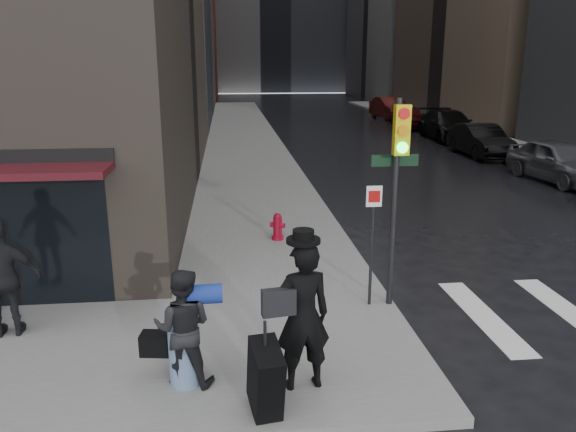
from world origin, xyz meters
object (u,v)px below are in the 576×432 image
man_jeans (183,327)px  parked_car_2 (481,141)px  man_overcoat (295,326)px  parked_car_5 (390,108)px  parked_car_4 (408,117)px  parked_car_3 (448,125)px  parked_car_1 (558,161)px  fire_hydrant (278,228)px  man_greycoat (4,279)px  traffic_light (395,176)px

man_jeans → parked_car_2: 22.04m
man_overcoat → parked_car_5: size_ratio=0.44×
parked_car_4 → parked_car_5: (0.44, 5.77, 0.08)m
man_overcoat → parked_car_3: man_overcoat is taller
parked_car_1 → parked_car_3: bearing=82.8°
parked_car_3 → fire_hydrant: bearing=-119.9°
man_jeans → parked_car_4: (12.65, 29.76, -0.22)m
parked_car_3 → parked_car_4: parked_car_3 is taller
man_jeans → man_greycoat: man_greycoat is taller
parked_car_2 → fire_hydrant: bearing=-130.8°
man_jeans → parked_car_1: bearing=-127.5°
parked_car_2 → man_overcoat: bearing=-120.0°
traffic_light → parked_car_4: traffic_light is taller
man_jeans → fire_hydrant: bearing=-98.2°
man_jeans → traffic_light: traffic_light is taller
man_overcoat → man_greycoat: bearing=-34.7°
man_greycoat → parked_car_5: 37.40m
man_jeans → parked_car_5: (13.09, 35.53, -0.13)m
man_jeans → traffic_light: size_ratio=0.45×
traffic_light → parked_car_3: traffic_light is taller
man_jeans → fire_hydrant: 6.41m
parked_car_2 → parked_car_4: size_ratio=1.03×
fire_hydrant → traffic_light: bearing=-68.0°
man_overcoat → traffic_light: size_ratio=0.61×
traffic_light → parked_car_2: (8.98, 16.09, -1.73)m
fire_hydrant → man_greycoat: bearing=-136.3°
man_jeans → parked_car_4: size_ratio=0.37×
traffic_light → fire_hydrant: size_ratio=5.47×
parked_car_2 → parked_car_1: bearing=-85.9°
parked_car_1 → parked_car_4: 17.31m
man_overcoat → parked_car_4: bearing=-119.4°
traffic_light → parked_car_4: size_ratio=0.82×
man_greycoat → parked_car_5: size_ratio=0.38×
parked_car_1 → parked_car_3: parked_car_3 is taller
man_greycoat → parked_car_4: size_ratio=0.43×
man_greycoat → fire_hydrant: (4.65, 4.44, -0.65)m
parked_car_5 → fire_hydrant: bearing=-116.0°
fire_hydrant → parked_car_3: parked_car_3 is taller
traffic_light → fire_hydrant: bearing=112.0°
man_greycoat → parked_car_3: size_ratio=0.33×
parked_car_1 → man_greycoat: bearing=-150.9°
man_greycoat → parked_car_2: (15.25, 16.52, -0.35)m
parked_car_1 → parked_car_2: parked_car_1 is taller
man_overcoat → man_jeans: man_overcoat is taller
fire_hydrant → parked_car_3: size_ratio=0.12×
traffic_light → parked_car_1: traffic_light is taller
fire_hydrant → parked_car_4: size_ratio=0.15×
man_greycoat → parked_car_2: bearing=-139.4°
parked_car_2 → man_jeans: bearing=-123.8°
parked_car_1 → fire_hydrant: bearing=-155.5°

